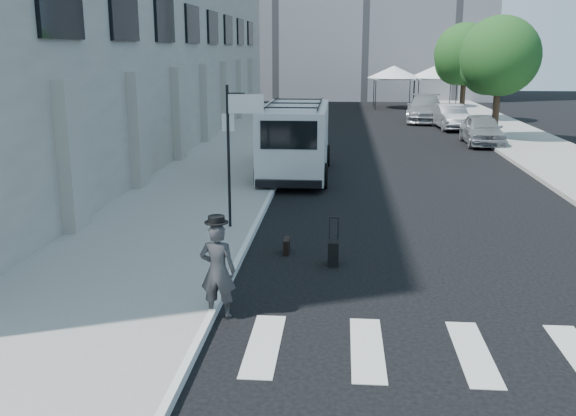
% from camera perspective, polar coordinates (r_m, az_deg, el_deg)
% --- Properties ---
extents(ground, '(120.00, 120.00, 0.00)m').
position_cam_1_polar(ground, '(12.92, 3.89, -6.36)').
color(ground, black).
rests_on(ground, ground).
extents(sidewalk_left, '(4.50, 48.00, 0.15)m').
position_cam_1_polar(sidewalk_left, '(28.80, -4.05, 5.17)').
color(sidewalk_left, gray).
rests_on(sidewalk_left, ground).
extents(sidewalk_right, '(4.00, 56.00, 0.15)m').
position_cam_1_polar(sidewalk_right, '(33.61, 20.13, 5.62)').
color(sidewalk_right, gray).
rests_on(sidewalk_right, ground).
extents(building_left, '(10.00, 44.00, 12.00)m').
position_cam_1_polar(building_left, '(32.32, -17.01, 16.12)').
color(building_left, gray).
rests_on(building_left, ground).
extents(sign_pole, '(1.03, 0.07, 3.50)m').
position_cam_1_polar(sign_pole, '(15.63, -4.50, 7.22)').
color(sign_pole, black).
rests_on(sign_pole, sidewalk_left).
extents(tree_near, '(3.80, 3.83, 6.03)m').
position_cam_1_polar(tree_near, '(33.10, 18.08, 12.46)').
color(tree_near, black).
rests_on(tree_near, ground).
extents(tree_far, '(3.80, 3.83, 6.03)m').
position_cam_1_polar(tree_far, '(41.92, 15.29, 12.85)').
color(tree_far, black).
rests_on(tree_far, ground).
extents(tent_left, '(4.00, 4.00, 3.20)m').
position_cam_1_polar(tent_left, '(50.29, 9.39, 11.82)').
color(tent_left, black).
rests_on(tent_left, ground).
extents(tent_right, '(4.00, 4.00, 3.20)m').
position_cam_1_polar(tent_right, '(51.14, 13.00, 11.69)').
color(tent_right, black).
rests_on(tent_right, ground).
extents(businessman, '(0.63, 0.43, 1.68)m').
position_cam_1_polar(businessman, '(10.95, -6.26, -5.57)').
color(businessman, '#353538').
rests_on(businessman, ground).
extents(briefcase, '(0.12, 0.44, 0.34)m').
position_cam_1_polar(briefcase, '(14.45, -0.12, -3.39)').
color(briefcase, black).
rests_on(briefcase, ground).
extents(suitcase, '(0.23, 0.36, 1.02)m').
position_cam_1_polar(suitcase, '(13.69, 4.05, -3.98)').
color(suitcase, black).
rests_on(suitcase, ground).
extents(cargo_van, '(2.43, 6.78, 2.52)m').
position_cam_1_polar(cargo_van, '(23.20, 0.69, 6.12)').
color(cargo_van, silver).
rests_on(cargo_van, ground).
extents(parked_car_a, '(1.82, 4.27, 1.44)m').
position_cam_1_polar(parked_car_a, '(32.10, 16.85, 6.68)').
color(parked_car_a, gray).
rests_on(parked_car_a, ground).
extents(parked_car_b, '(1.82, 4.34, 1.40)m').
position_cam_1_polar(parked_car_b, '(37.95, 14.25, 7.87)').
color(parked_car_b, slate).
rests_on(parked_car_b, ground).
extents(parked_car_c, '(2.90, 5.77, 1.61)m').
position_cam_1_polar(parked_car_c, '(41.50, 12.09, 8.63)').
color(parked_car_c, gray).
rests_on(parked_car_c, ground).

